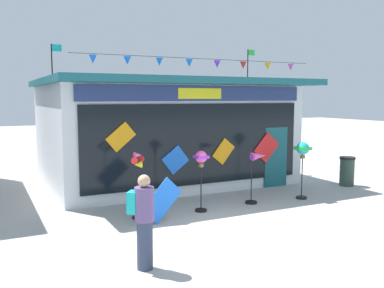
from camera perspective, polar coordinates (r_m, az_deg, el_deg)
The scene contains 9 objects.
ground_plane at distance 9.56m, azimuth 8.08°, elevation -11.98°, with size 80.00×80.00×0.00m, color #ADAAA5.
kite_shop_building at distance 15.40m, azimuth -4.12°, elevation 1.93°, with size 8.44×6.93×4.90m.
wind_spinner_far_left at distance 10.38m, azimuth -7.36°, elevation -3.78°, with size 0.41×0.29×1.68m.
wind_spinner_left at distance 10.96m, azimuth 1.24°, elevation -2.76°, with size 0.33×0.33×1.62m.
wind_spinner_center_left at distance 12.05m, azimuth 8.84°, elevation -2.92°, with size 0.69×0.34×1.46m.
wind_spinner_center_right at distance 12.76m, azimuth 14.79°, elevation -1.18°, with size 0.39×0.39×1.70m.
person_near_camera at distance 7.45m, azimuth -6.61°, elevation -10.15°, with size 0.47×0.44×1.68m.
trash_bin at distance 15.25m, azimuth 20.30°, elevation -3.46°, with size 0.52×0.52×0.99m.
display_kite_on_ground at distance 10.12m, azimuth -4.08°, elevation -7.67°, with size 0.55×0.03×1.00m, color blue.
Camera 1 is at (-5.20, -7.44, 3.00)m, focal length 39.28 mm.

